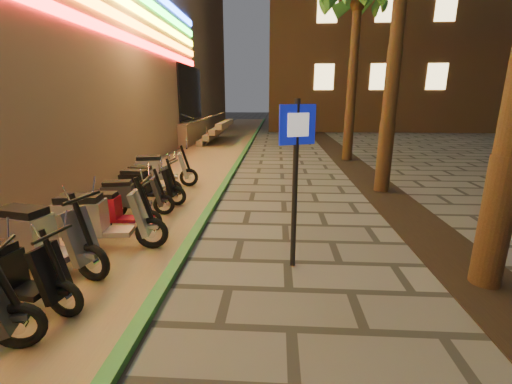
# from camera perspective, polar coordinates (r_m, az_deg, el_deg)

# --- Properties ---
(parking_strip) EXTENTS (3.40, 60.00, 0.01)m
(parking_strip) POSITION_cam_1_polar(r_m,az_deg,el_deg) (13.18, -10.82, 4.06)
(parking_strip) COLOR #8C7251
(parking_strip) RESTS_ON ground
(green_curb) EXTENTS (0.18, 60.00, 0.10)m
(green_curb) POSITION_cam_1_polar(r_m,az_deg,el_deg) (12.86, -3.45, 4.23)
(green_curb) COLOR #2A7230
(green_curb) RESTS_ON ground
(planting_strip) EXTENTS (1.20, 40.00, 0.02)m
(planting_strip) POSITION_cam_1_polar(r_m,az_deg,el_deg) (8.48, 23.82, -3.34)
(planting_strip) COLOR black
(planting_strip) RESTS_ON ground
(palm_d) EXTENTS (2.97, 3.02, 7.16)m
(palm_d) POSITION_cam_1_polar(r_m,az_deg,el_deg) (15.21, 16.59, 27.79)
(palm_d) COLOR #472D19
(palm_d) RESTS_ON ground
(pedestrian_sign) EXTENTS (0.52, 0.26, 2.54)m
(pedestrian_sign) POSITION_cam_1_polar(r_m,az_deg,el_deg) (5.00, 6.68, 4.91)
(pedestrian_sign) COLOR black
(pedestrian_sign) RESTS_ON ground
(scooter_5) EXTENTS (1.59, 0.67, 1.12)m
(scooter_5) POSITION_cam_1_polar(r_m,az_deg,el_deg) (5.22, -35.86, -10.96)
(scooter_5) COLOR black
(scooter_5) RESTS_ON ground
(scooter_6) EXTENTS (1.85, 0.87, 1.30)m
(scooter_6) POSITION_cam_1_polar(r_m,az_deg,el_deg) (5.98, -32.25, -6.43)
(scooter_6) COLOR black
(scooter_6) RESTS_ON ground
(scooter_7) EXTENTS (1.84, 0.72, 1.29)m
(scooter_7) POSITION_cam_1_polar(r_m,az_deg,el_deg) (6.39, -24.76, -4.15)
(scooter_7) COLOR black
(scooter_7) RESTS_ON ground
(scooter_8) EXTENTS (1.46, 0.51, 1.03)m
(scooter_8) POSITION_cam_1_polar(r_m,az_deg,el_deg) (7.18, -22.51, -2.77)
(scooter_8) COLOR black
(scooter_8) RESTS_ON ground
(scooter_9) EXTENTS (1.51, 0.71, 1.06)m
(scooter_9) POSITION_cam_1_polar(r_m,az_deg,el_deg) (7.98, -20.31, -0.69)
(scooter_9) COLOR black
(scooter_9) RESTS_ON ground
(scooter_10) EXTENTS (1.60, 0.56, 1.13)m
(scooter_10) POSITION_cam_1_polar(r_m,az_deg,el_deg) (8.74, -17.95, 1.07)
(scooter_10) COLOR black
(scooter_10) RESTS_ON ground
(scooter_11) EXTENTS (1.48, 0.58, 1.04)m
(scooter_11) POSITION_cam_1_polar(r_m,az_deg,el_deg) (9.51, -17.45, 2.00)
(scooter_11) COLOR black
(scooter_11) RESTS_ON ground
(scooter_12) EXTENTS (1.74, 0.86, 1.23)m
(scooter_12) POSITION_cam_1_polar(r_m,az_deg,el_deg) (10.28, -15.82, 3.57)
(scooter_12) COLOR black
(scooter_12) RESTS_ON ground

